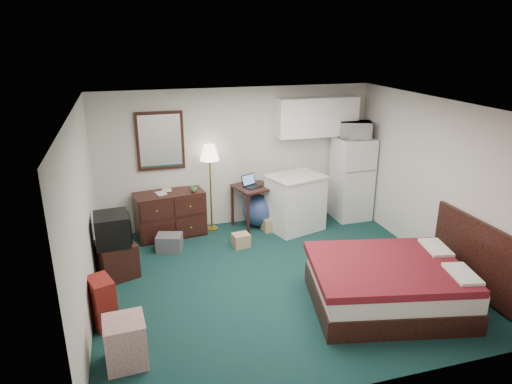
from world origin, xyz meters
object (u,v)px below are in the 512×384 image
object	(u,v)px
kitchen_counter	(295,203)
suitcase	(103,302)
tv_stand	(116,259)
desk	(253,207)
dresser	(170,214)
floor_lamp	(211,188)
fridge	(352,178)
bed	(388,285)

from	to	relation	value
kitchen_counter	suitcase	xyz separation A→B (m)	(-3.27, -2.08, -0.18)
tv_stand	desk	bearing A→B (deg)	5.71
dresser	floor_lamp	bearing A→B (deg)	-2.90
fridge	suitcase	bearing A→B (deg)	-153.54
suitcase	kitchen_counter	bearing A→B (deg)	13.04
kitchen_counter	tv_stand	bearing A→B (deg)	178.88
desk	fridge	bearing A→B (deg)	-16.86
floor_lamp	fridge	xyz separation A→B (m)	(2.67, -0.17, 0.00)
floor_lamp	kitchen_counter	xyz separation A→B (m)	(1.46, -0.41, -0.29)
desk	suitcase	xyz separation A→B (m)	(-2.56, -2.37, -0.08)
kitchen_counter	bed	size ratio (longest dim) A/B	0.52
kitchen_counter	suitcase	size ratio (longest dim) A/B	1.56
tv_stand	suitcase	size ratio (longest dim) A/B	0.89
desk	fridge	xyz separation A→B (m)	(1.92, -0.05, 0.39)
bed	tv_stand	xyz separation A→B (m)	(-3.38, 1.82, -0.05)
floor_lamp	kitchen_counter	distance (m)	1.54
dresser	kitchen_counter	distance (m)	2.22
bed	suitcase	xyz separation A→B (m)	(-3.53, 0.59, 0.01)
tv_stand	fridge	bearing A→B (deg)	-5.50
bed	tv_stand	size ratio (longest dim) A/B	3.40
suitcase	bed	bearing A→B (deg)	-28.97
desk	kitchen_counter	world-z (taller)	kitchen_counter
floor_lamp	tv_stand	world-z (taller)	floor_lamp
desk	suitcase	world-z (taller)	desk
tv_stand	floor_lamp	bearing A→B (deg)	17.61
desk	tv_stand	bearing A→B (deg)	-169.98
bed	suitcase	size ratio (longest dim) A/B	3.03
bed	suitcase	distance (m)	3.58
dresser	kitchen_counter	size ratio (longest dim) A/B	1.19
tv_stand	suitcase	xyz separation A→B (m)	(-0.15, -1.23, 0.06)
dresser	fridge	world-z (taller)	fridge
floor_lamp	tv_stand	xyz separation A→B (m)	(-1.66, -1.26, -0.53)
dresser	kitchen_counter	world-z (taller)	kitchen_counter
desk	suitcase	bearing A→B (deg)	-152.57
kitchen_counter	fridge	world-z (taller)	fridge
desk	fridge	distance (m)	1.96
floor_lamp	kitchen_counter	bearing A→B (deg)	-15.69
fridge	floor_lamp	bearing A→B (deg)	175.44
fridge	tv_stand	xyz separation A→B (m)	(-4.33, -1.09, -0.53)
kitchen_counter	bed	bearing A→B (deg)	-100.90
tv_stand	dresser	bearing A→B (deg)	32.68
tv_stand	suitcase	distance (m)	1.24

